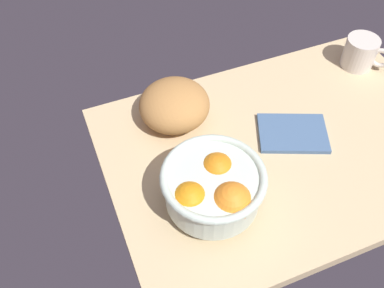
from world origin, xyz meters
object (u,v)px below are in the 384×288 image
object	(u,v)px
bread_loaf	(174,105)
mug	(361,53)
napkin_folded	(293,133)
fruit_bowl	(213,188)

from	to	relation	value
bread_loaf	mug	size ratio (longest dim) A/B	1.54
mug	napkin_folded	bearing A→B (deg)	-152.24
bread_loaf	mug	world-z (taller)	bread_loaf
fruit_bowl	mug	distance (cm)	58.68
fruit_bowl	mug	size ratio (longest dim) A/B	1.91
fruit_bowl	mug	world-z (taller)	fruit_bowl
napkin_folded	mug	xyz separation A→B (cm)	(28.20, 14.84, 3.50)
fruit_bowl	napkin_folded	distance (cm)	27.49
napkin_folded	mug	world-z (taller)	mug
fruit_bowl	mug	xyz separation A→B (cm)	(52.87, 25.31, -2.60)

